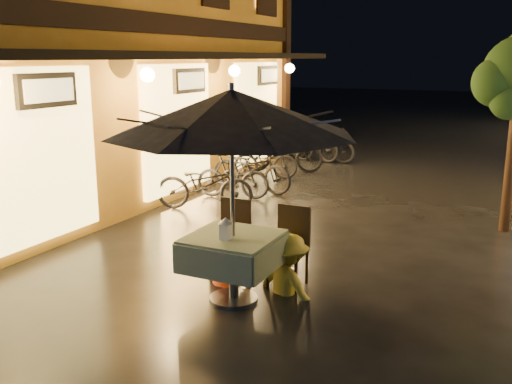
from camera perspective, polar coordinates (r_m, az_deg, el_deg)
The scene contains 16 objects.
ground at distance 6.36m, azimuth -1.08°, elevation -11.99°, with size 90.00×90.00×0.00m, color black.
west_building at distance 12.39m, azimuth -17.48°, elevation 17.33°, with size 5.90×11.40×7.40m.
cafe_table at distance 6.46m, azimuth -2.31°, elevation -5.98°, with size 0.99×0.99×0.78m.
patio_umbrella at distance 6.12m, azimuth -2.45°, elevation 7.95°, with size 2.75×2.75×2.46m.
cafe_chair_left at distance 7.27m, azimuth -2.39°, elevation -4.16°, with size 0.42×0.42×0.97m.
cafe_chair_right at distance 6.95m, azimuth 3.48°, elevation -5.01°, with size 0.42×0.42×0.97m.
table_lantern at distance 6.22m, azimuth -3.05°, elevation -3.55°, with size 0.16×0.16×0.25m.
person_orange at distance 7.00m, azimuth -2.70°, elevation -3.07°, with size 0.73×0.56×1.49m, color #F94511.
person_yellow at distance 6.68m, azimuth 3.23°, elevation -4.36°, with size 0.90×0.52×1.39m, color yellow.
bicycle_0 at distance 10.40m, azimuth -5.19°, elevation 0.76°, with size 0.62×1.78×0.94m, color black.
bicycle_1 at distance 11.23m, azimuth -2.35°, elevation 1.61°, with size 0.42×1.47×0.89m, color black.
bicycle_2 at distance 11.74m, azimuth -0.46°, elevation 2.32°, with size 0.64×1.83×0.96m, color black.
bicycle_3 at distance 13.04m, azimuth 0.95°, elevation 3.26°, with size 0.42×1.47×0.88m, color black.
bicycle_4 at distance 13.81m, azimuth 2.72°, elevation 4.08°, with size 0.67×1.92×1.01m, color black.
bicycle_5 at distance 15.39m, azimuth 5.74°, elevation 4.89°, with size 0.45×1.60×0.96m, color black.
bicycle_6 at distance 15.29m, azimuth 6.75°, elevation 4.70°, with size 0.60×1.71×0.90m, color black.
Camera 1 is at (2.59, -5.14, 2.72)m, focal length 40.00 mm.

